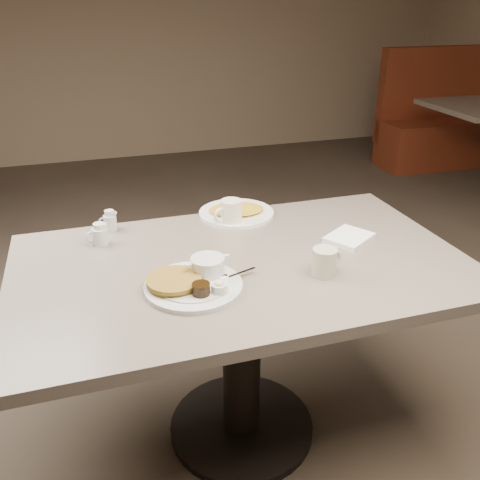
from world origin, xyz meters
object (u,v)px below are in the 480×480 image
object	(u,v)px
coffee_mug_far	(231,213)
booth_back_right	(445,125)
coffee_mug_near	(325,261)
hash_plate	(236,212)
creamer_left	(100,235)
creamer_right	(110,221)
diner_table	(242,304)
main_plate	(194,280)

from	to	relation	value
coffee_mug_far	booth_back_right	distance (m)	3.82
coffee_mug_near	hash_plate	distance (m)	0.57
creamer_left	creamer_right	world-z (taller)	same
booth_back_right	creamer_right	bearing A→B (deg)	-145.07
coffee_mug_near	hash_plate	xyz separation A→B (m)	(-0.12, 0.55, -0.03)
diner_table	coffee_mug_near	xyz separation A→B (m)	(0.22, -0.16, 0.22)
creamer_left	coffee_mug_near	bearing A→B (deg)	-33.56
diner_table	coffee_mug_near	bearing A→B (deg)	-36.18
diner_table	hash_plate	bearing A→B (deg)	75.50
hash_plate	creamer_left	bearing A→B (deg)	-168.26
diner_table	coffee_mug_near	world-z (taller)	coffee_mug_near
coffee_mug_near	coffee_mug_far	xyz separation A→B (m)	(-0.17, 0.47, 0.00)
creamer_right	hash_plate	distance (m)	0.50
booth_back_right	diner_table	bearing A→B (deg)	-137.30
coffee_mug_far	coffee_mug_near	bearing A→B (deg)	-69.78
hash_plate	creamer_right	bearing A→B (deg)	179.98
main_plate	creamer_left	size ratio (longest dim) A/B	4.57
hash_plate	booth_back_right	distance (m)	3.73
coffee_mug_near	booth_back_right	xyz separation A→B (m)	(2.75, 2.90, -0.39)
creamer_left	booth_back_right	distance (m)	4.22
main_plate	booth_back_right	world-z (taller)	booth_back_right
coffee_mug_near	main_plate	bearing A→B (deg)	172.98
diner_table	coffee_mug_near	size ratio (longest dim) A/B	12.64
creamer_left	hash_plate	world-z (taller)	creamer_left
hash_plate	booth_back_right	xyz separation A→B (m)	(2.87, 2.35, -0.35)
creamer_right	booth_back_right	xyz separation A→B (m)	(3.37, 2.35, -0.38)
hash_plate	booth_back_right	size ratio (longest dim) A/B	0.23
main_plate	creamer_right	size ratio (longest dim) A/B	4.83
coffee_mug_near	creamer_left	distance (m)	0.80
main_plate	coffee_mug_near	distance (m)	0.41
hash_plate	main_plate	bearing A→B (deg)	-119.96
main_plate	creamer_left	xyz separation A→B (m)	(-0.25, 0.39, 0.01)
diner_table	creamer_left	size ratio (longest dim) A/B	17.77
coffee_mug_near	coffee_mug_far	distance (m)	0.50
diner_table	creamer_left	distance (m)	0.56
creamer_right	booth_back_right	bearing A→B (deg)	34.93
main_plate	coffee_mug_far	size ratio (longest dim) A/B	3.12
creamer_left	main_plate	bearing A→B (deg)	-57.06
coffee_mug_far	creamer_left	bearing A→B (deg)	-177.06
coffee_mug_near	creamer_left	xyz separation A→B (m)	(-0.66, 0.44, -0.01)
creamer_right	booth_back_right	size ratio (longest dim) A/B	0.05
coffee_mug_far	creamer_left	size ratio (longest dim) A/B	1.47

